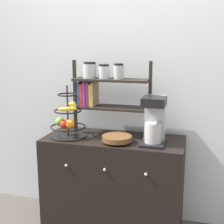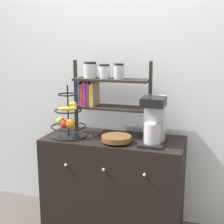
# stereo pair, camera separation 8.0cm
# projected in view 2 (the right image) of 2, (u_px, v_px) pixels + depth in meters

# --- Properties ---
(wall_back) EXTENTS (7.00, 0.05, 2.60)m
(wall_back) POSITION_uv_depth(u_px,v_px,m) (124.00, 71.00, 2.65)
(wall_back) COLOR silver
(wall_back) RESTS_ON ground_plane
(sideboard) EXTENTS (1.12, 0.50, 0.78)m
(sideboard) POSITION_uv_depth(u_px,v_px,m) (113.00, 183.00, 2.58)
(sideboard) COLOR black
(sideboard) RESTS_ON ground_plane
(coffee_maker) EXTENTS (0.18, 0.24, 0.36)m
(coffee_maker) POSITION_uv_depth(u_px,v_px,m) (154.00, 120.00, 2.33)
(coffee_maker) COLOR black
(coffee_maker) RESTS_ON sideboard
(fruit_stand) EXTENTS (0.29, 0.29, 0.42)m
(fruit_stand) POSITION_uv_depth(u_px,v_px,m) (68.00, 121.00, 2.51)
(fruit_stand) COLOR black
(fruit_stand) RESTS_ON sideboard
(wooden_bowl) EXTENTS (0.23, 0.23, 0.05)m
(wooden_bowl) POSITION_uv_depth(u_px,v_px,m) (116.00, 139.00, 2.37)
(wooden_bowl) COLOR brown
(wooden_bowl) RESTS_ON sideboard
(shelf_hutch) EXTENTS (0.65, 0.20, 0.61)m
(shelf_hutch) POSITION_uv_depth(u_px,v_px,m) (102.00, 88.00, 2.53)
(shelf_hutch) COLOR black
(shelf_hutch) RESTS_ON sideboard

